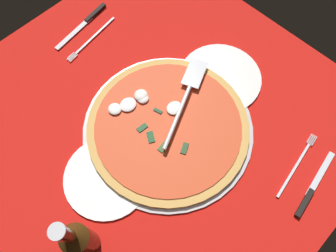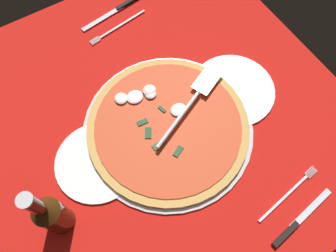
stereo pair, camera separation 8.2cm
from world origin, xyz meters
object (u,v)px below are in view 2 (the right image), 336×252
pizza (167,126)px  place_setting_far (292,209)px  dinner_plate_left (233,90)px  dinner_plate_right (98,162)px  pizza_server (191,102)px  place_setting_near (117,19)px  beer_bottle (51,214)px

pizza → place_setting_far: bearing=112.8°
dinner_plate_left → dinner_plate_right: bearing=-1.2°
dinner_plate_left → pizza: 20.78cm
pizza_server → place_setting_near: (1.86, -37.08, -3.49)cm
dinner_plate_left → pizza_server: pizza_server is taller
dinner_plate_left → place_setting_near: size_ratio=1.04×
pizza_server → place_setting_far: size_ratio=1.32×
pizza → beer_bottle: (32.04, 7.18, 6.78)cm
dinner_plate_left → pizza_server: bearing=-5.5°
pizza → beer_bottle: 33.52cm
pizza_server → place_setting_far: bearing=-104.5°
dinner_plate_left → dinner_plate_right: size_ratio=1.08×
beer_bottle → dinner_plate_right: bearing=-147.4°
dinner_plate_right → place_setting_far: place_setting_far is taller
place_setting_far → place_setting_near: bearing=87.9°
pizza_server → place_setting_near: pizza_server is taller
dinner_plate_left → pizza: pizza is taller
pizza → place_setting_near: (-6.05, -38.57, -1.25)cm
place_setting_far → beer_bottle: bearing=143.0°
dinner_plate_right → pizza_server: pizza_server is taller
dinner_plate_right → pizza_server: bearing=-179.1°
dinner_plate_right → beer_bottle: bearing=32.6°
pizza → pizza_server: 8.35cm
place_setting_near → beer_bottle: 60.06cm
place_setting_far → pizza: bearing=104.6°
dinner_plate_right → place_setting_far: (-32.73, 33.29, -0.14)cm
place_setting_far → beer_bottle: beer_bottle is taller
dinner_plate_left → pizza_server: 13.33cm
place_setting_near → place_setting_far: size_ratio=1.08×
dinner_plate_left → place_setting_far: (7.18, 32.49, -0.14)cm
pizza_server → beer_bottle: bearing=168.3°
dinner_plate_left → place_setting_near: (14.70, -38.33, -0.14)cm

